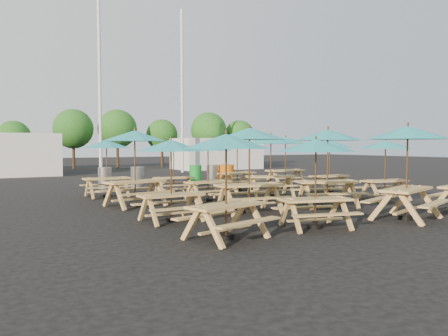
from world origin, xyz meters
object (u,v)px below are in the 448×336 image
picnic_unit_1 (171,150)px  waste_bin_4 (225,174)px  picnic_unit_13 (385,148)px  picnic_unit_14 (330,147)px  picnic_unit_4 (316,151)px  picnic_unit_9 (328,140)px  waste_bin_2 (196,175)px  waste_bin_1 (137,177)px  waste_bin_5 (228,174)px  waste_bin_3 (213,174)px  picnic_unit_10 (271,143)px  picnic_unit_11 (237,144)px  picnic_unit_5 (249,139)px  picnic_unit_2 (135,140)px  picnic_unit_8 (408,138)px  picnic_unit_3 (106,148)px  picnic_unit_15 (285,143)px  picnic_unit_6 (208,150)px  picnic_unit_7 (174,151)px  waste_bin_0 (105,178)px

picnic_unit_1 → waste_bin_4: 11.67m
picnic_unit_13 → picnic_unit_14: bearing=100.5°
picnic_unit_4 → picnic_unit_9: picnic_unit_9 is taller
waste_bin_2 → waste_bin_1: bearing=-173.4°
picnic_unit_14 → waste_bin_5: (-1.48, 6.07, -1.43)m
waste_bin_1 → waste_bin_3: (4.16, 0.28, 0.00)m
picnic_unit_1 → picnic_unit_10: bearing=27.3°
picnic_unit_1 → picnic_unit_11: bearing=43.2°
waste_bin_5 → picnic_unit_5: bearing=-115.9°
picnic_unit_5 → picnic_unit_14: size_ratio=1.14×
picnic_unit_14 → picnic_unit_2: bearing=175.2°
picnic_unit_8 → waste_bin_5: (1.25, 12.05, -1.71)m
picnic_unit_4 → picnic_unit_8: size_ratio=0.81×
picnic_unit_2 → picnic_unit_13: bearing=-32.1°
waste_bin_1 → picnic_unit_3: bearing=-127.2°
picnic_unit_13 → waste_bin_1: (-6.55, 8.86, -1.42)m
picnic_unit_8 → waste_bin_2: (-0.46, 12.43, -1.71)m
picnic_unit_5 → picnic_unit_15: picnic_unit_5 is taller
picnic_unit_9 → picnic_unit_13: (3.03, 0.26, -0.29)m
picnic_unit_11 → waste_bin_3: bearing=62.8°
picnic_unit_13 → waste_bin_3: 9.55m
picnic_unit_4 → waste_bin_1: (-0.66, 11.83, -1.39)m
waste_bin_1 → waste_bin_5: size_ratio=1.00×
picnic_unit_9 → waste_bin_2: 9.65m
picnic_unit_4 → waste_bin_2: bearing=91.7°
picnic_unit_5 → picnic_unit_13: (5.94, 0.05, -0.30)m
picnic_unit_14 → waste_bin_3: picnic_unit_14 is taller
picnic_unit_15 → waste_bin_3: size_ratio=2.46×
picnic_unit_4 → picnic_unit_8: 3.04m
picnic_unit_6 → picnic_unit_2: bearing=175.5°
picnic_unit_6 → picnic_unit_13: bearing=-33.1°
picnic_unit_6 → waste_bin_4: size_ratio=2.15×
picnic_unit_7 → waste_bin_5: size_ratio=2.08×
picnic_unit_1 → waste_bin_5: picnic_unit_1 is taller
picnic_unit_4 → waste_bin_4: 12.73m
picnic_unit_3 → waste_bin_3: (6.30, 3.11, -1.43)m
waste_bin_0 → picnic_unit_3: bearing=-102.5°
picnic_unit_4 → picnic_unit_11: (2.95, 8.67, 0.17)m
picnic_unit_2 → waste_bin_3: size_ratio=2.62×
picnic_unit_9 → picnic_unit_15: size_ratio=1.15×
picnic_unit_3 → picnic_unit_13: 10.58m
picnic_unit_2 → picnic_unit_8: (5.66, -6.12, 0.03)m
picnic_unit_3 → picnic_unit_15: size_ratio=0.92×
picnic_unit_2 → picnic_unit_6: bearing=-11.9°
picnic_unit_6 → picnic_unit_7: (-0.19, 2.78, -0.06)m
picnic_unit_6 → picnic_unit_7: picnic_unit_6 is taller
waste_bin_0 → waste_bin_3: same height
picnic_unit_15 → waste_bin_3: 4.23m
picnic_unit_5 → picnic_unit_6: 3.06m
picnic_unit_3 → waste_bin_1: bearing=50.8°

